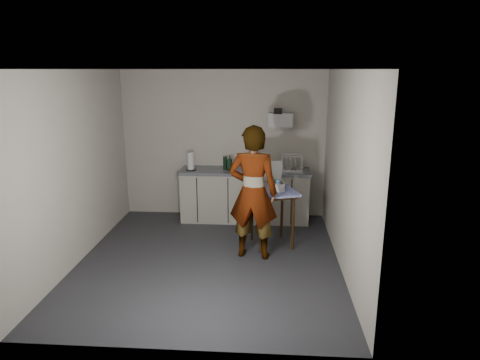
# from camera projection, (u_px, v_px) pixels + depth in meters

# --- Properties ---
(ground) EXTENTS (4.00, 4.00, 0.00)m
(ground) POSITION_uv_depth(u_px,v_px,m) (210.00, 260.00, 6.01)
(ground) COLOR #292A2E
(ground) RESTS_ON ground
(wall_back) EXTENTS (3.60, 0.02, 2.60)m
(wall_back) POSITION_uv_depth(u_px,v_px,m) (224.00, 144.00, 7.61)
(wall_back) COLOR beige
(wall_back) RESTS_ON ground
(wall_right) EXTENTS (0.02, 4.00, 2.60)m
(wall_right) POSITION_uv_depth(u_px,v_px,m) (344.00, 172.00, 5.57)
(wall_right) COLOR beige
(wall_right) RESTS_ON ground
(wall_left) EXTENTS (0.02, 4.00, 2.60)m
(wall_left) POSITION_uv_depth(u_px,v_px,m) (77.00, 168.00, 5.80)
(wall_left) COLOR beige
(wall_left) RESTS_ON ground
(ceiling) EXTENTS (3.60, 4.00, 0.01)m
(ceiling) POSITION_uv_depth(u_px,v_px,m) (206.00, 70.00, 5.36)
(ceiling) COLOR white
(ceiling) RESTS_ON wall_back
(kitchen_counter) EXTENTS (2.24, 0.62, 0.91)m
(kitchen_counter) POSITION_uv_depth(u_px,v_px,m) (245.00, 197.00, 7.52)
(kitchen_counter) COLOR black
(kitchen_counter) RESTS_ON ground
(wall_shelf) EXTENTS (0.42, 0.18, 0.37)m
(wall_shelf) POSITION_uv_depth(u_px,v_px,m) (280.00, 120.00, 7.36)
(wall_shelf) COLOR silver
(wall_shelf) RESTS_ON ground
(side_table) EXTENTS (0.84, 0.84, 0.86)m
(side_table) POSITION_uv_depth(u_px,v_px,m) (272.00, 198.00, 6.35)
(side_table) COLOR #321F0B
(side_table) RESTS_ON ground
(standing_man) EXTENTS (0.75, 0.55, 1.88)m
(standing_man) POSITION_uv_depth(u_px,v_px,m) (253.00, 193.00, 5.91)
(standing_man) COLOR #B2A593
(standing_man) RESTS_ON ground
(soap_bottle) EXTENTS (0.12, 0.12, 0.27)m
(soap_bottle) POSITION_uv_depth(u_px,v_px,m) (230.00, 163.00, 7.32)
(soap_bottle) COLOR black
(soap_bottle) RESTS_ON kitchen_counter
(soda_can) EXTENTS (0.06, 0.06, 0.12)m
(soda_can) POSITION_uv_depth(u_px,v_px,m) (248.00, 166.00, 7.39)
(soda_can) COLOR red
(soda_can) RESTS_ON kitchen_counter
(dark_bottle) EXTENTS (0.07, 0.07, 0.23)m
(dark_bottle) POSITION_uv_depth(u_px,v_px,m) (225.00, 163.00, 7.40)
(dark_bottle) COLOR black
(dark_bottle) RESTS_ON kitchen_counter
(paper_towel) EXTENTS (0.17, 0.17, 0.31)m
(paper_towel) POSITION_uv_depth(u_px,v_px,m) (191.00, 162.00, 7.34)
(paper_towel) COLOR black
(paper_towel) RESTS_ON kitchen_counter
(dish_rack) EXTENTS (0.37, 0.28, 0.26)m
(dish_rack) POSITION_uv_depth(u_px,v_px,m) (291.00, 166.00, 7.39)
(dish_rack) COLOR white
(dish_rack) RESTS_ON kitchen_counter
(bakery_box) EXTENTS (0.33, 0.34, 0.40)m
(bakery_box) POSITION_uv_depth(u_px,v_px,m) (273.00, 183.00, 6.36)
(bakery_box) COLOR silver
(bakery_box) RESTS_ON side_table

